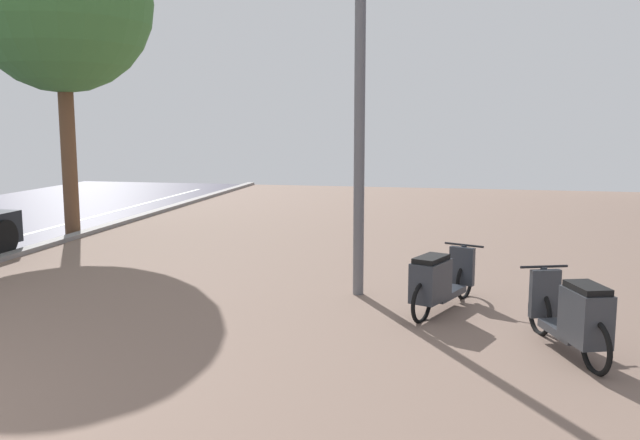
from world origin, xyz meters
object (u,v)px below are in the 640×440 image
(scooter_mid, at_px, (438,281))
(lamp_post, at_px, (360,18))
(scooter_near, at_px, (574,316))
(street_tree, at_px, (61,1))

(scooter_mid, height_order, lamp_post, lamp_post)
(scooter_near, distance_m, lamp_post, 4.40)
(street_tree, bearing_deg, scooter_mid, -29.90)
(scooter_mid, relative_size, street_tree, 0.26)
(scooter_mid, height_order, street_tree, street_tree)
(scooter_mid, distance_m, street_tree, 9.57)
(lamp_post, bearing_deg, scooter_mid, -32.18)
(scooter_near, xyz_separation_m, lamp_post, (-2.40, 1.95, 3.13))
(scooter_near, bearing_deg, street_tree, 147.63)
(scooter_mid, bearing_deg, lamp_post, 147.82)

